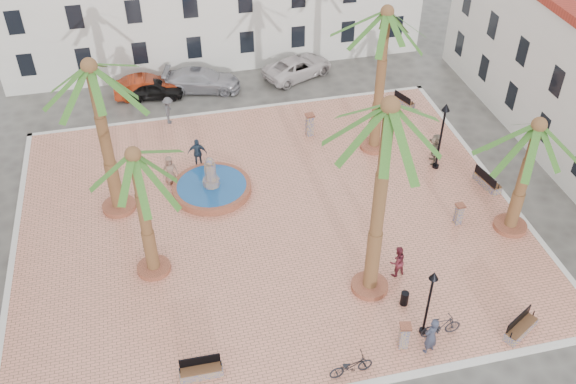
{
  "coord_description": "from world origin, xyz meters",
  "views": [
    {
      "loc": [
        -4.92,
        -25.21,
        22.45
      ],
      "look_at": [
        1.0,
        0.0,
        1.6
      ],
      "focal_mm": 40.0,
      "sensor_mm": 36.0,
      "label": 1
    }
  ],
  "objects_px": {
    "cyclist_b": "(397,261)",
    "car_white": "(298,67)",
    "bench_s": "(201,371)",
    "pedestrian_north": "(169,110)",
    "palm_nw": "(93,85)",
    "lamppost_s": "(431,293)",
    "palm_sw": "(136,171)",
    "bicycle_a": "(351,366)",
    "bicycle_b": "(441,326)",
    "cyclist_a": "(431,336)",
    "pedestrian_fountain_a": "(170,170)",
    "palm_ne": "(386,29)",
    "bench_e": "(487,182)",
    "lamppost_e": "(443,125)",
    "bollard_n": "(310,124)",
    "litter_bin": "(404,298)",
    "pedestrian_east": "(435,148)",
    "car_red": "(146,86)",
    "palm_e": "(535,140)",
    "palm_s": "(388,128)",
    "pedestrian_fountain_b": "(197,153)",
    "car_black": "(154,89)",
    "car_silver": "(202,80)",
    "fountain": "(212,187)",
    "bench_se": "(521,328)",
    "bench_ne": "(404,102)",
    "bollard_se": "(404,336)"
  },
  "relations": [
    {
      "from": "bicycle_a",
      "to": "bicycle_b",
      "type": "relative_size",
      "value": 1.02
    },
    {
      "from": "bollard_n",
      "to": "litter_bin",
      "type": "height_order",
      "value": "bollard_n"
    },
    {
      "from": "pedestrian_fountain_a",
      "to": "cyclist_b",
      "type": "bearing_deg",
      "value": -51.75
    },
    {
      "from": "bench_ne",
      "to": "lamppost_s",
      "type": "height_order",
      "value": "lamppost_s"
    },
    {
      "from": "bicycle_a",
      "to": "bench_s",
      "type": "bearing_deg",
      "value": 72.29
    },
    {
      "from": "bench_se",
      "to": "bench_e",
      "type": "distance_m",
      "value": 10.38
    },
    {
      "from": "bollard_n",
      "to": "pedestrian_fountain_b",
      "type": "relative_size",
      "value": 0.78
    },
    {
      "from": "fountain",
      "to": "palm_sw",
      "type": "bearing_deg",
      "value": -123.49
    },
    {
      "from": "bicycle_a",
      "to": "pedestrian_fountain_b",
      "type": "height_order",
      "value": "pedestrian_fountain_b"
    },
    {
      "from": "cyclist_b",
      "to": "car_white",
      "type": "relative_size",
      "value": 0.33
    },
    {
      "from": "pedestrian_north",
      "to": "car_white",
      "type": "xyz_separation_m",
      "value": [
        9.53,
        4.38,
        -0.34
      ]
    },
    {
      "from": "palm_sw",
      "to": "pedestrian_north",
      "type": "relative_size",
      "value": 3.94
    },
    {
      "from": "fountain",
      "to": "pedestrian_east",
      "type": "height_order",
      "value": "fountain"
    },
    {
      "from": "bench_s",
      "to": "pedestrian_north",
      "type": "distance_m",
      "value": 19.5
    },
    {
      "from": "palm_s",
      "to": "bench_e",
      "type": "bearing_deg",
      "value": 33.2
    },
    {
      "from": "palm_sw",
      "to": "car_black",
      "type": "relative_size",
      "value": 1.82
    },
    {
      "from": "palm_ne",
      "to": "litter_bin",
      "type": "relative_size",
      "value": 12.59
    },
    {
      "from": "pedestrian_fountain_b",
      "to": "bollard_n",
      "type": "bearing_deg",
      "value": 23.62
    },
    {
      "from": "fountain",
      "to": "cyclist_b",
      "type": "bearing_deg",
      "value": -47.39
    },
    {
      "from": "palm_nw",
      "to": "pedestrian_north",
      "type": "xyz_separation_m",
      "value": [
        3.41,
        7.91,
        -6.6
      ]
    },
    {
      "from": "pedestrian_east",
      "to": "litter_bin",
      "type": "bearing_deg",
      "value": -10.57
    },
    {
      "from": "bicycle_a",
      "to": "car_silver",
      "type": "relative_size",
      "value": 0.36
    },
    {
      "from": "pedestrian_east",
      "to": "bench_s",
      "type": "bearing_deg",
      "value": -33.24
    },
    {
      "from": "palm_e",
      "to": "palm_ne",
      "type": "relative_size",
      "value": 0.74
    },
    {
      "from": "palm_ne",
      "to": "bollard_se",
      "type": "bearing_deg",
      "value": -104.43
    },
    {
      "from": "lamppost_e",
      "to": "car_red",
      "type": "relative_size",
      "value": 0.99
    },
    {
      "from": "bench_se",
      "to": "car_white",
      "type": "xyz_separation_m",
      "value": [
        -3.8,
        24.85,
        0.29
      ]
    },
    {
      "from": "pedestrian_fountain_b",
      "to": "car_black",
      "type": "bearing_deg",
      "value": 112.45
    },
    {
      "from": "fountain",
      "to": "car_red",
      "type": "height_order",
      "value": "fountain"
    },
    {
      "from": "litter_bin",
      "to": "pedestrian_fountain_a",
      "type": "height_order",
      "value": "pedestrian_fountain_a"
    },
    {
      "from": "palm_ne",
      "to": "cyclist_a",
      "type": "distance_m",
      "value": 16.52
    },
    {
      "from": "lamppost_s",
      "to": "car_white",
      "type": "relative_size",
      "value": 0.72
    },
    {
      "from": "palm_s",
      "to": "palm_e",
      "type": "xyz_separation_m",
      "value": [
        8.46,
        2.34,
        -3.42
      ]
    },
    {
      "from": "palm_sw",
      "to": "car_red",
      "type": "relative_size",
      "value": 1.65
    },
    {
      "from": "bench_ne",
      "to": "lamppost_s",
      "type": "relative_size",
      "value": 0.45
    },
    {
      "from": "bench_ne",
      "to": "cyclist_a",
      "type": "xyz_separation_m",
      "value": [
        -6.31,
        -19.11,
        0.74
      ]
    },
    {
      "from": "palm_nw",
      "to": "cyclist_a",
      "type": "relative_size",
      "value": 4.53
    },
    {
      "from": "litter_bin",
      "to": "cyclist_b",
      "type": "bearing_deg",
      "value": 80.91
    },
    {
      "from": "bench_e",
      "to": "lamppost_e",
      "type": "distance_m",
      "value": 4.05
    },
    {
      "from": "car_silver",
      "to": "pedestrian_north",
      "type": "bearing_deg",
      "value": 161.5
    },
    {
      "from": "cyclist_b",
      "to": "palm_sw",
      "type": "bearing_deg",
      "value": -27.62
    },
    {
      "from": "palm_nw",
      "to": "litter_bin",
      "type": "xyz_separation_m",
      "value": [
        12.42,
        -9.86,
        -7.16
      ]
    },
    {
      "from": "fountain",
      "to": "pedestrian_fountain_b",
      "type": "xyz_separation_m",
      "value": [
        -0.44,
        2.49,
        0.63
      ]
    },
    {
      "from": "cyclist_a",
      "to": "pedestrian_fountain_a",
      "type": "bearing_deg",
      "value": -76.49
    },
    {
      "from": "palm_s",
      "to": "palm_e",
      "type": "distance_m",
      "value": 9.42
    },
    {
      "from": "palm_sw",
      "to": "pedestrian_east",
      "type": "bearing_deg",
      "value": 17.26
    },
    {
      "from": "palm_nw",
      "to": "lamppost_s",
      "type": "xyz_separation_m",
      "value": [
        12.64,
        -11.56,
        -5.0
      ]
    },
    {
      "from": "pedestrian_fountain_a",
      "to": "bicycle_a",
      "type": "bearing_deg",
      "value": -74.78
    },
    {
      "from": "palm_ne",
      "to": "bollard_n",
      "type": "xyz_separation_m",
      "value": [
        -3.45,
        2.22,
        -6.93
      ]
    },
    {
      "from": "palm_ne",
      "to": "cyclist_b",
      "type": "relative_size",
      "value": 5.29
    }
  ]
}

